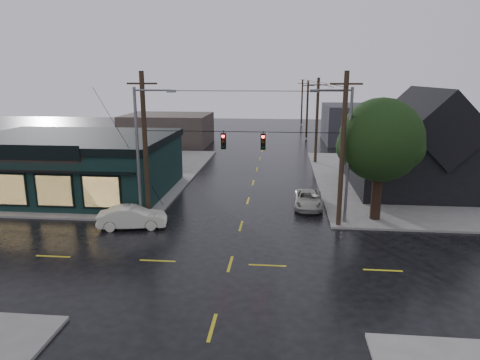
# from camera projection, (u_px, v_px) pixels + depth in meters

# --- Properties ---
(ground_plane) EXTENTS (160.00, 160.00, 0.00)m
(ground_plane) POSITION_uv_depth(u_px,v_px,m) (230.00, 264.00, 22.97)
(ground_plane) COLOR black
(sidewalk_nw) EXTENTS (28.00, 28.00, 0.15)m
(sidewalk_nw) POSITION_uv_depth(u_px,v_px,m) (62.00, 173.00, 44.19)
(sidewalk_nw) COLOR slate
(sidewalk_nw) RESTS_ON ground
(sidewalk_ne) EXTENTS (28.00, 28.00, 0.15)m
(sidewalk_ne) POSITION_uv_depth(u_px,v_px,m) (466.00, 182.00, 40.37)
(sidewalk_ne) COLOR slate
(sidewalk_ne) RESTS_ON ground
(pizza_shop) EXTENTS (16.30, 12.34, 4.90)m
(pizza_shop) POSITION_uv_depth(u_px,v_px,m) (73.00, 164.00, 36.30)
(pizza_shop) COLOR black
(pizza_shop) RESTS_ON ground
(ne_building) EXTENTS (12.60, 11.60, 8.75)m
(ne_building) POSITION_uv_depth(u_px,v_px,m) (426.00, 140.00, 36.91)
(ne_building) COLOR black
(ne_building) RESTS_ON ground
(corner_tree) EXTENTS (5.63, 5.63, 8.34)m
(corner_tree) POSITION_uv_depth(u_px,v_px,m) (381.00, 141.00, 28.52)
(corner_tree) COLOR black
(corner_tree) RESTS_ON ground
(utility_pole_nw) EXTENTS (2.00, 0.32, 10.15)m
(utility_pole_nw) POSITION_uv_depth(u_px,v_px,m) (149.00, 220.00, 29.87)
(utility_pole_nw) COLOR black
(utility_pole_nw) RESTS_ON ground
(utility_pole_ne) EXTENTS (2.00, 0.32, 10.15)m
(utility_pole_ne) POSITION_uv_depth(u_px,v_px,m) (338.00, 227.00, 28.63)
(utility_pole_ne) COLOR black
(utility_pole_ne) RESTS_ON ground
(utility_pole_far_a) EXTENTS (2.00, 0.32, 9.65)m
(utility_pole_far_a) POSITION_uv_depth(u_px,v_px,m) (315.00, 163.00, 49.41)
(utility_pole_far_a) COLOR black
(utility_pole_far_a) RESTS_ON ground
(utility_pole_far_b) EXTENTS (2.00, 0.32, 9.15)m
(utility_pole_far_b) POSITION_uv_depth(u_px,v_px,m) (306.00, 139.00, 68.75)
(utility_pole_far_b) COLOR black
(utility_pole_far_b) RESTS_ON ground
(utility_pole_far_c) EXTENTS (2.00, 0.32, 9.15)m
(utility_pole_far_c) POSITION_uv_depth(u_px,v_px,m) (301.00, 125.00, 88.08)
(utility_pole_far_c) COLOR black
(utility_pole_far_c) RESTS_ON ground
(span_signal_assembly) EXTENTS (13.00, 0.48, 1.23)m
(span_signal_assembly) POSITION_uv_depth(u_px,v_px,m) (243.00, 141.00, 27.89)
(span_signal_assembly) COLOR black
(span_signal_assembly) RESTS_ON ground
(streetlight_nw) EXTENTS (5.40, 0.30, 9.15)m
(streetlight_nw) POSITION_uv_depth(u_px,v_px,m) (142.00, 224.00, 29.22)
(streetlight_nw) COLOR slate
(streetlight_nw) RESTS_ON ground
(streetlight_ne) EXTENTS (5.40, 0.30, 9.15)m
(streetlight_ne) POSITION_uv_depth(u_px,v_px,m) (344.00, 223.00, 29.26)
(streetlight_ne) COLOR slate
(streetlight_ne) RESTS_ON ground
(bg_building_west) EXTENTS (12.00, 10.00, 4.40)m
(bg_building_west) POSITION_uv_depth(u_px,v_px,m) (168.00, 129.00, 62.45)
(bg_building_west) COLOR #3E322D
(bg_building_west) RESTS_ON ground
(bg_building_east) EXTENTS (14.00, 12.00, 5.60)m
(bg_building_east) POSITION_uv_depth(u_px,v_px,m) (372.00, 124.00, 64.28)
(bg_building_east) COLOR #2D2D33
(bg_building_east) RESTS_ON ground
(sedan_cream) EXTENTS (4.68, 2.41, 1.47)m
(sedan_cream) POSITION_uv_depth(u_px,v_px,m) (132.00, 217.00, 28.26)
(sedan_cream) COLOR beige
(sedan_cream) RESTS_ON ground
(suv_silver) EXTENTS (2.18, 4.56, 1.25)m
(suv_silver) POSITION_uv_depth(u_px,v_px,m) (308.00, 199.00, 32.71)
(suv_silver) COLOR #A8A79B
(suv_silver) RESTS_ON ground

